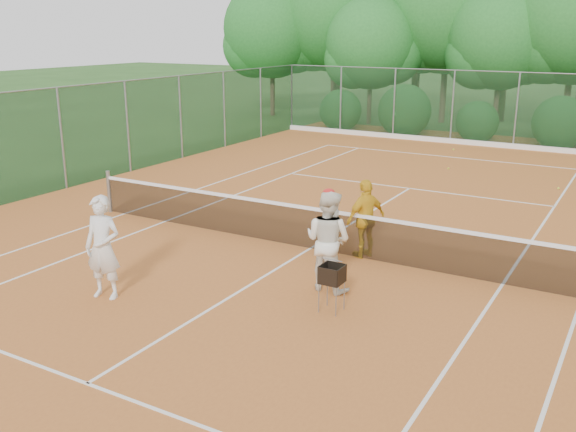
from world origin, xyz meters
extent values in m
plane|color=#264E1B|center=(0.00, 0.00, 0.00)|extent=(120.00, 120.00, 0.00)
cube|color=#B8672A|center=(0.00, 0.00, 0.01)|extent=(18.00, 36.00, 0.02)
cylinder|color=gray|center=(-5.94, 0.00, 0.57)|extent=(0.10, 0.10, 1.10)
cube|color=black|center=(0.00, 0.00, 0.48)|extent=(11.87, 0.03, 0.86)
cube|color=white|center=(0.00, 0.00, 0.95)|extent=(11.87, 0.04, 0.07)
imported|color=white|center=(-1.93, -4.11, 0.95)|extent=(0.76, 0.58, 1.87)
imported|color=white|center=(1.33, -1.79, 0.96)|extent=(0.98, 0.80, 1.88)
ellipsoid|color=red|center=(1.33, -1.79, 1.86)|extent=(0.22, 0.22, 0.14)
imported|color=gold|center=(1.23, 0.18, 0.85)|extent=(0.79, 1.06, 1.67)
cylinder|color=gray|center=(1.67, -2.79, 0.28)|extent=(0.02, 0.02, 0.52)
cylinder|color=gray|center=(1.99, -2.47, 0.28)|extent=(0.02, 0.02, 0.52)
cube|color=black|center=(1.83, -2.63, 0.69)|extent=(0.36, 0.36, 0.30)
sphere|color=#C2CE2F|center=(0.22, 9.67, 0.05)|extent=(0.07, 0.07, 0.07)
sphere|color=#C2DA32|center=(-0.65, 13.32, 0.05)|extent=(0.07, 0.07, 0.07)
sphere|color=#C0E435|center=(3.91, 8.52, 0.05)|extent=(0.07, 0.07, 0.07)
cube|color=white|center=(0.00, 11.88, 0.02)|extent=(11.03, 0.06, 0.01)
cube|color=white|center=(-5.49, 0.00, 0.02)|extent=(0.06, 23.77, 0.01)
cube|color=white|center=(-4.11, 0.00, 0.02)|extent=(0.06, 23.77, 0.01)
cube|color=white|center=(4.11, 0.00, 0.02)|extent=(0.06, 23.77, 0.01)
cube|color=white|center=(0.00, 6.40, 0.02)|extent=(8.23, 0.06, 0.01)
cube|color=white|center=(0.00, -6.40, 0.02)|extent=(8.23, 0.06, 0.01)
cube|color=white|center=(0.00, 0.00, 0.02)|extent=(0.06, 12.80, 0.01)
cube|color=#19381E|center=(0.00, 15.00, 1.52)|extent=(18.00, 0.02, 3.00)
cylinder|color=gray|center=(-9.00, 15.00, 1.52)|extent=(0.07, 0.07, 3.00)
cylinder|color=gray|center=(-9.00, 15.00, 1.52)|extent=(0.07, 0.07, 3.00)
cylinder|color=brown|center=(-12.50, 19.00, 1.88)|extent=(0.26, 0.26, 3.75)
sphere|color=#226624|center=(-12.50, 19.00, 4.65)|extent=(5.25, 5.25, 5.25)
cylinder|color=brown|center=(-9.50, 20.50, 2.20)|extent=(0.30, 0.30, 4.40)
sphere|color=#226624|center=(-9.50, 20.50, 5.46)|extent=(6.16, 6.16, 6.16)
cylinder|color=brown|center=(-6.50, 18.50, 1.60)|extent=(0.22, 0.22, 3.20)
sphere|color=#226624|center=(-6.50, 18.50, 3.97)|extent=(4.48, 4.48, 4.48)
cylinder|color=brown|center=(-3.50, 21.00, 2.25)|extent=(0.31, 0.31, 4.50)
sphere|color=#226624|center=(-3.50, 21.00, 5.58)|extent=(6.30, 6.30, 6.30)
cylinder|color=brown|center=(-0.50, 19.50, 1.75)|extent=(0.24, 0.24, 3.50)
sphere|color=#226624|center=(-0.50, 19.50, 4.34)|extent=(4.90, 4.90, 4.90)
cylinder|color=brown|center=(2.50, 20.00, 2.05)|extent=(0.28, 0.28, 4.10)
cone|color=brown|center=(-5.00, 21.00, 5.50)|extent=(0.44, 0.44, 11.00)
camera|label=1|loc=(6.22, -11.71, 4.65)|focal=40.00mm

